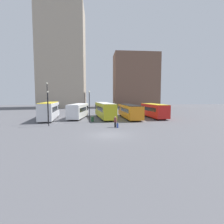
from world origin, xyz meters
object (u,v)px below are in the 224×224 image
Objects in this scene: lamp_post_1 at (48,105)px; trash_bin at (92,119)px; suitcase at (118,126)px; lamp_post_0 at (47,100)px; bus_4 at (154,110)px; bus_2 at (105,110)px; bus_3 at (129,111)px; lamp_post_2 at (89,104)px; bus_0 at (50,110)px; bus_1 at (78,110)px; traveler at (115,121)px.

trash_bin is (6.53, 4.15, -2.72)m from lamp_post_1.
lamp_post_0 reaches higher than suitcase.
trash_bin is at bearing 32.47° from lamp_post_1.
bus_4 is at bearing 20.75° from trash_bin.
bus_2 is 2.36× the size of lamp_post_1.
lamp_post_2 is at bearing 122.97° from bus_3.
bus_0 is 2.18× the size of lamp_post_2.
bus_1 is at bearing 112.29° from lamp_post_2.
lamp_post_0 reaches higher than lamp_post_1.
bus_1 is 13.66m from suitcase.
bus_0 reaches higher than suitcase.
traveler is at bearing -136.56° from bus_0.
bus_2 is 11.20m from traveler.
bus_3 is 11.69m from traveler.
lamp_post_2 is (-8.05, -5.68, 1.68)m from bus_3.
lamp_post_2 is 6.39× the size of trash_bin.
trash_bin is (-3.44, 6.16, -0.53)m from traveler.
trash_bin is at bearing 26.26° from suitcase.
lamp_post_1 reaches higher than bus_0.
bus_1 is 15.93m from bus_4.
lamp_post_2 is 2.97m from trash_bin.
suitcase is 7.64m from lamp_post_2.
bus_0 is 2.24× the size of lamp_post_1.
lamp_post_1 reaches higher than bus_2.
bus_4 is (10.52, -0.07, -0.16)m from bus_2.
lamp_post_0 is (-4.07, -7.61, 2.25)m from bus_1.
lamp_post_1 is at bearing 75.50° from traveler.
lamp_post_1 is at bearing 120.12° from bus_3.
bus_0 is at bearing 86.69° from bus_2.
bus_2 is at bearing 3.33° from suitcase.
bus_4 is at bearing -43.77° from traveler.
lamp_post_2 is at bearing 12.61° from lamp_post_0.
lamp_post_0 is (-14.64, -7.15, 2.33)m from bus_3.
suitcase is at bearing 159.09° from bus_3.
bus_3 is at bearing -99.36° from bus_2.
bus_2 is (10.91, 0.73, -0.07)m from bus_0.
lamp_post_2 is (-4.21, 5.69, 2.90)m from suitcase.
bus_4 reaches higher than suitcase.
bus_3 is at bearing -93.65° from bus_0.
lamp_post_2 is (-13.41, -5.81, 1.62)m from bus_4.
bus_2 is 1.25× the size of bus_4.
bus_4 is 21.51m from lamp_post_1.
suitcase is (-3.84, -11.36, -1.22)m from bus_3.
traveler is at bearing 28.94° from suitcase.
bus_4 is at bearing -41.85° from suitcase.
lamp_post_0 is at bearing 120.62° from bus_2.
bus_0 is 1.25× the size of bus_1.
bus_2 is 12.84m from lamp_post_1.
lamp_post_2 is (6.04, 3.25, 0.07)m from lamp_post_1.
suitcase is at bearing 179.32° from bus_2.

